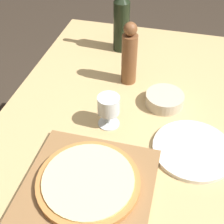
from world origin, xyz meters
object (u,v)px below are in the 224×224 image
at_px(pepper_mill, 129,55).
at_px(small_bowl, 165,99).
at_px(wine_bottle, 121,22).
at_px(wine_glass, 109,106).
at_px(pizza, 88,181).

distance_m(pepper_mill, small_bowl, 0.22).
relative_size(wine_bottle, wine_glass, 2.83).
bearing_deg(wine_bottle, wine_glass, -81.66).
height_order(pizza, pepper_mill, pepper_mill).
bearing_deg(pepper_mill, pizza, -90.19).
distance_m(pizza, pepper_mill, 0.53).
distance_m(wine_bottle, wine_glass, 0.50).
xyz_separation_m(pizza, small_bowl, (0.16, 0.42, -0.01)).
xyz_separation_m(pizza, wine_glass, (-0.01, 0.27, 0.05)).
bearing_deg(wine_glass, pepper_mill, 87.14).
relative_size(pepper_mill, small_bowl, 1.83).
height_order(pizza, small_bowl, small_bowl).
xyz_separation_m(wine_bottle, pepper_mill, (0.09, -0.24, -0.01)).
height_order(wine_bottle, pepper_mill, wine_bottle).
xyz_separation_m(pepper_mill, wine_glass, (-0.01, -0.26, -0.04)).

